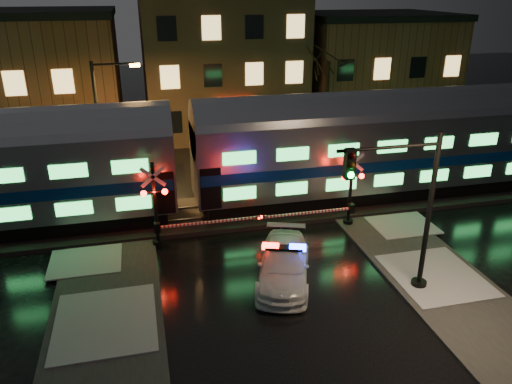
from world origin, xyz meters
TOP-DOWN VIEW (x-y plane):
  - ground at (0.00, 0.00)m, footprint 120.00×120.00m
  - ballast at (0.00, 5.00)m, footprint 90.00×4.20m
  - sidewalk_left at (-6.50, -6.00)m, footprint 4.00×20.00m
  - sidewalk_right at (6.50, -6.00)m, footprint 4.00×20.00m
  - building_left at (-13.00, 22.00)m, footprint 14.00×10.00m
  - building_mid at (2.00, 22.50)m, footprint 12.00×11.00m
  - building_right at (15.00, 22.00)m, footprint 12.00×10.00m
  - train at (-2.80, 5.00)m, footprint 51.00×3.12m
  - police_car at (0.42, -1.67)m, footprint 3.50×5.34m
  - crossing_signal_right at (4.61, 2.30)m, footprint 5.53×0.64m
  - crossing_signal_left at (-4.00, 2.30)m, footprint 5.72×0.65m
  - traffic_light at (4.47, -3.51)m, footprint 4.13×0.73m
  - streetlight at (-6.59, 9.00)m, footprint 2.51×0.26m

SIDE VIEW (x-z plane):
  - ground at x=0.00m, z-range 0.00..0.00m
  - sidewalk_left at x=-6.50m, z-range 0.00..0.12m
  - sidewalk_right at x=6.50m, z-range 0.00..0.12m
  - ballast at x=0.00m, z-range 0.00..0.24m
  - police_car at x=0.42m, z-range -0.07..1.53m
  - crossing_signal_right at x=4.61m, z-range -0.34..3.57m
  - crossing_signal_left at x=-4.00m, z-range -0.35..3.70m
  - train at x=-2.80m, z-range 0.42..6.35m
  - traffic_light at x=4.47m, z-range 0.20..6.59m
  - building_right at x=15.00m, z-range 0.00..8.50m
  - streetlight at x=-6.59m, z-range 0.57..8.09m
  - building_left at x=-13.00m, z-range 0.00..9.00m
  - building_mid at x=2.00m, z-range 0.00..11.50m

